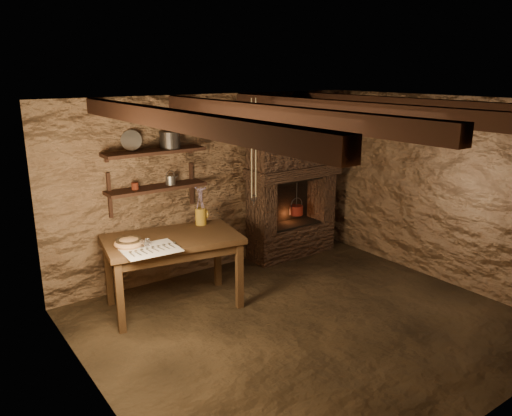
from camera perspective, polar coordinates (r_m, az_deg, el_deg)
floor at (r=5.67m, az=5.66°, el=-12.99°), size 4.50×4.50×0.00m
back_wall at (r=6.78m, az=-5.27°, el=2.68°), size 4.50×0.04×2.40m
front_wall at (r=4.04m, az=25.35°, el=-7.89°), size 4.50×0.04×2.40m
left_wall at (r=4.15m, az=-18.13°, el=-6.52°), size 0.04×4.00×2.40m
right_wall at (r=6.87m, az=20.21°, el=1.95°), size 0.04×4.00×2.40m
ceiling at (r=5.00m, az=6.41°, el=11.98°), size 4.50×4.00×0.04m
beam_far_left at (r=4.16m, az=-9.45°, el=9.92°), size 0.14×3.95×0.16m
beam_mid_left at (r=4.68m, az=1.74°, el=10.73°), size 0.14×3.95×0.16m
beam_mid_right at (r=5.35m, az=10.44°, el=11.09°), size 0.14×3.95×0.16m
beam_far_right at (r=6.11m, az=17.12°, el=11.19°), size 0.14×3.95×0.16m
shelf_lower at (r=6.24m, az=-11.27°, el=2.25°), size 1.25×0.30×0.04m
shelf_upper at (r=6.15m, az=-11.50°, el=6.33°), size 1.25×0.30×0.04m
hearth at (r=7.29m, az=4.16°, el=3.83°), size 1.43×0.51×2.30m
work_table at (r=5.91m, az=-9.42°, el=-6.91°), size 1.65×1.13×0.87m
linen_cloth at (r=5.40m, az=-11.99°, el=-4.65°), size 0.61×0.50×0.01m
pewter_cutlery_row at (r=5.38m, az=-11.91°, el=-4.61°), size 0.50×0.22×0.01m
drinking_glasses at (r=5.49m, az=-12.31°, el=-3.87°), size 0.19×0.06×0.07m
stoneware_jug at (r=6.11m, az=-6.33°, el=-0.04°), size 0.16×0.16×0.48m
wooden_bowl at (r=5.54m, az=-14.32°, el=-3.91°), size 0.33×0.33×0.11m
iron_stockpot at (r=6.22m, az=-9.80°, el=7.58°), size 0.33×0.33×0.19m
tin_pan at (r=6.13m, az=-14.06°, el=7.50°), size 0.27×0.20×0.24m
small_kettle at (r=6.30m, az=-9.75°, el=3.17°), size 0.17×0.13×0.17m
rusty_tin at (r=6.12m, az=-13.66°, el=2.45°), size 0.09×0.09×0.08m
red_pot at (r=7.42m, az=4.64°, el=-0.17°), size 0.22×0.21×0.54m
hanging_ropes at (r=5.91m, az=-0.26°, el=6.76°), size 0.08×0.08×1.20m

